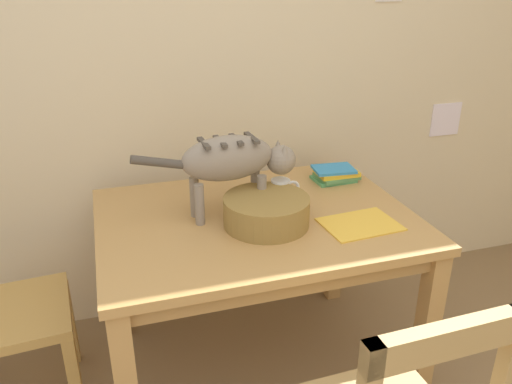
{
  "coord_description": "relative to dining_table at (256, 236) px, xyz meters",
  "views": [
    {
      "loc": [
        -0.51,
        -0.31,
        1.63
      ],
      "look_at": [
        0.02,
        1.4,
        0.85
      ],
      "focal_mm": 35.98,
      "sensor_mm": 36.0,
      "label": 1
    }
  ],
  "objects": [
    {
      "name": "cat",
      "position": [
        -0.07,
        0.04,
        0.31
      ],
      "size": [
        0.63,
        0.15,
        0.32
      ],
      "rotation": [
        0.0,
        0.0,
        -1.51
      ],
      "color": "gray",
      "rests_on": "dining_table"
    },
    {
      "name": "dining_table",
      "position": [
        0.0,
        0.0,
        0.0
      ],
      "size": [
        1.21,
        0.9,
        0.75
      ],
      "color": "tan",
      "rests_on": "ground_plane"
    },
    {
      "name": "magazine",
      "position": [
        0.35,
        -0.19,
        0.09
      ],
      "size": [
        0.29,
        0.22,
        0.01
      ],
      "primitive_type": "cube",
      "rotation": [
        0.0,
        0.0,
        0.07
      ],
      "color": "yellow",
      "rests_on": "dining_table"
    },
    {
      "name": "saucer_bowl",
      "position": [
        0.12,
        0.05,
        0.1
      ],
      "size": [
        0.18,
        0.18,
        0.03
      ],
      "primitive_type": "cylinder",
      "color": "#3252B0",
      "rests_on": "dining_table"
    },
    {
      "name": "wall_rear",
      "position": [
        -0.02,
        0.63,
        0.59
      ],
      "size": [
        4.78,
        0.11,
        2.5
      ],
      "color": "beige",
      "rests_on": "ground_plane"
    },
    {
      "name": "book_stack",
      "position": [
        0.45,
        0.24,
        0.12
      ],
      "size": [
        0.21,
        0.15,
        0.06
      ],
      "color": "#519D5A",
      "rests_on": "dining_table"
    },
    {
      "name": "coffee_mug",
      "position": [
        0.12,
        0.05,
        0.16
      ],
      "size": [
        0.12,
        0.08,
        0.09
      ],
      "color": "white",
      "rests_on": "saucer_bowl"
    },
    {
      "name": "wicker_basket",
      "position": [
        0.01,
        -0.08,
        0.15
      ],
      "size": [
        0.32,
        0.32,
        0.11
      ],
      "color": "olive",
      "rests_on": "dining_table"
    }
  ]
}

